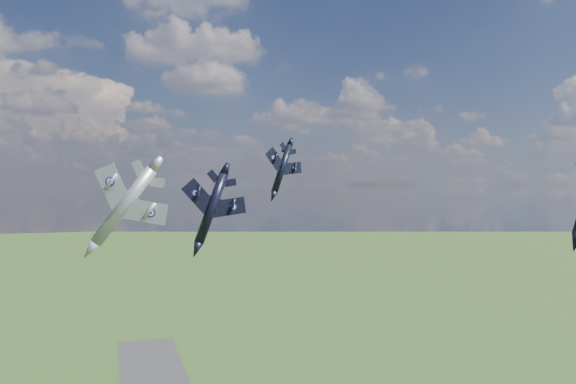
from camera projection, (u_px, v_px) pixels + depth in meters
name	position (u px, v px, depth m)	size (l,w,h in m)	color
jet_lead_navy	(211.00, 208.00, 78.23)	(10.10, 14.08, 2.91)	black
jet_high_navy	(282.00, 168.00, 101.70)	(8.99, 12.54, 2.59)	black
jet_left_silver	(124.00, 206.00, 69.94)	(11.42, 15.93, 3.30)	#9C9EA6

